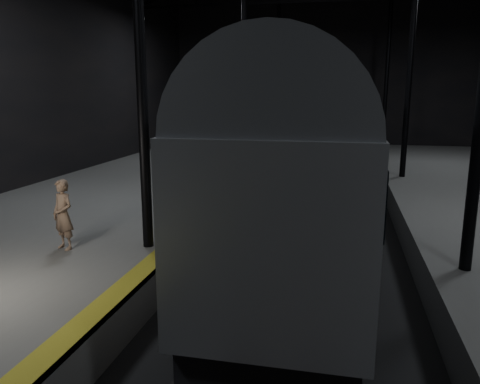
% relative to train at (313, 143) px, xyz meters
% --- Properties ---
extents(ground, '(44.00, 44.00, 0.00)m').
position_rel_train_xyz_m(ground, '(0.00, -1.70, -3.16)').
color(ground, black).
rests_on(ground, ground).
extents(platform_left, '(9.00, 43.80, 1.00)m').
position_rel_train_xyz_m(platform_left, '(-7.50, -1.70, -2.66)').
color(platform_left, '#575654').
rests_on(platform_left, ground).
extents(tactile_strip, '(0.50, 43.80, 0.01)m').
position_rel_train_xyz_m(tactile_strip, '(-3.25, -1.70, -2.15)').
color(tactile_strip, olive).
rests_on(tactile_strip, platform_left).
extents(track, '(2.40, 43.00, 0.24)m').
position_rel_train_xyz_m(track, '(0.00, -1.70, -3.09)').
color(track, '#3F3328').
rests_on(track, ground).
extents(train, '(3.17, 21.19, 5.66)m').
position_rel_train_xyz_m(train, '(0.00, 0.00, 0.00)').
color(train, '#A4A7AC').
rests_on(train, ground).
extents(woman, '(0.77, 0.65, 1.78)m').
position_rel_train_xyz_m(woman, '(-5.76, -6.36, -1.27)').
color(woman, '#8E6F57').
rests_on(woman, platform_left).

